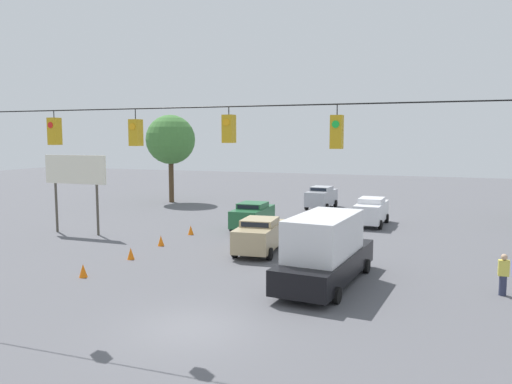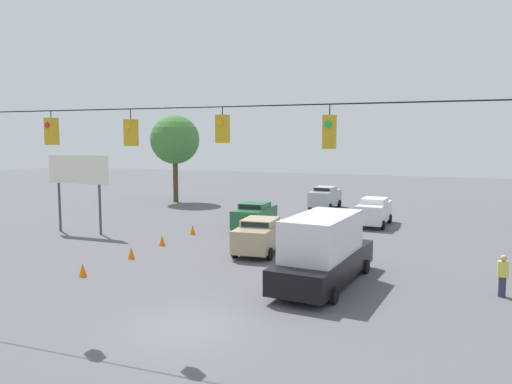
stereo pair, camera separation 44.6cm
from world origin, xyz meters
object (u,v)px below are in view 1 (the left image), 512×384
Objects in this scene: traffic_cone_second at (131,254)px; roadside_billboard at (75,175)px; traffic_cone_fourth at (191,230)px; sedan_silver_withflow_deep at (321,197)px; traffic_cone_third at (161,241)px; box_truck_black_crossing_near at (325,250)px; traffic_cone_nearest at (83,271)px; sedan_white_oncoming_deep at (371,211)px; pedestrian at (503,275)px; overhead_signal_span at (181,177)px; sedan_green_withflow_far at (253,215)px; tree_horizon_right at (171,140)px; sedan_tan_withflow_mid at (260,235)px.

roadside_billboard is (7.29, -4.79, 3.53)m from traffic_cone_second.
traffic_cone_second and traffic_cone_fourth have the same top height.
sedan_silver_withflow_deep is 7.16× the size of traffic_cone_third.
box_truck_black_crossing_near is 12.39× the size of traffic_cone_second.
traffic_cone_nearest is 0.12× the size of roadside_billboard.
sedan_white_oncoming_deep is at bearing -144.27° from traffic_cone_fourth.
traffic_cone_nearest is 17.74m from pedestrian.
pedestrian is (-10.06, -7.77, -4.18)m from overhead_signal_span.
sedan_silver_withflow_deep reaches higher than traffic_cone_third.
roadside_billboard is at bearing -33.32° from traffic_cone_second.
pedestrian is (-14.29, 10.08, -0.12)m from sedan_green_withflow_far.
pedestrian is 34.27m from tree_horizon_right.
roadside_billboard reaches higher than box_truck_black_crossing_near.
traffic_cone_fourth is (0.01, -10.47, 0.00)m from traffic_cone_nearest.
sedan_white_oncoming_deep is 7.69× the size of traffic_cone_fourth.
box_truck_black_crossing_near is at bearing 102.80° from sedan_silver_withflow_deep.
sedan_silver_withflow_deep reaches higher than sedan_green_withflow_far.
overhead_signal_span is 2.76× the size of tree_horizon_right.
sedan_white_oncoming_deep is at bearing -133.51° from traffic_cone_third.
tree_horizon_right is (26.66, -20.91, 5.17)m from pedestrian.
sedan_white_oncoming_deep is 20.35m from roadside_billboard.
sedan_green_withflow_far is (7.34, -10.99, -0.52)m from box_truck_black_crossing_near.
sedan_green_withflow_far is (2.75, -6.35, -0.02)m from sedan_tan_withflow_mid.
sedan_tan_withflow_mid is 23.44m from tree_horizon_right.
roadside_billboard is at bearing -40.94° from overhead_signal_span.
roadside_billboard reaches higher than traffic_cone_nearest.
sedan_white_oncoming_deep is at bearing -120.20° from traffic_cone_nearest.
roadside_billboard is 16.39m from tree_horizon_right.
pedestrian is at bearing 115.40° from sedan_white_oncoming_deep.
traffic_cone_second is at bearing 93.39° from traffic_cone_third.
traffic_cone_third is 20.63m from tree_horizon_right.
sedan_green_withflow_far is 11.89m from roadside_billboard.
tree_horizon_right is at bearing -38.11° from pedestrian.
traffic_cone_nearest is (10.50, 18.04, -0.72)m from sedan_white_oncoming_deep.
traffic_cone_third is at bearing 88.82° from traffic_cone_fourth.
roadside_billboard is (12.48, 16.83, 2.82)m from sedan_silver_withflow_deep.
sedan_green_withflow_far is at bearing -76.68° from overhead_signal_span.
tree_horizon_right reaches higher than traffic_cone_fourth.
box_truck_black_crossing_near reaches higher than sedan_silver_withflow_deep.
traffic_cone_fourth is at bearing -89.93° from traffic_cone_nearest.
traffic_cone_third is at bearing -22.05° from box_truck_black_crossing_near.
sedan_tan_withflow_mid is 13.37m from roadside_billboard.
roadside_billboard reaches higher than sedan_silver_withflow_deep.
traffic_cone_fourth is at bearing -63.51° from overhead_signal_span.
box_truck_black_crossing_near is 23.13m from sedan_silver_withflow_deep.
overhead_signal_span is at bearing 132.80° from traffic_cone_second.
sedan_tan_withflow_mid reaches higher than sedan_green_withflow_far.
sedan_tan_withflow_mid is at bearing 91.71° from sedan_silver_withflow_deep.
overhead_signal_span reaches higher than box_truck_black_crossing_near.
sedan_tan_withflow_mid is at bearing 175.26° from roadside_billboard.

